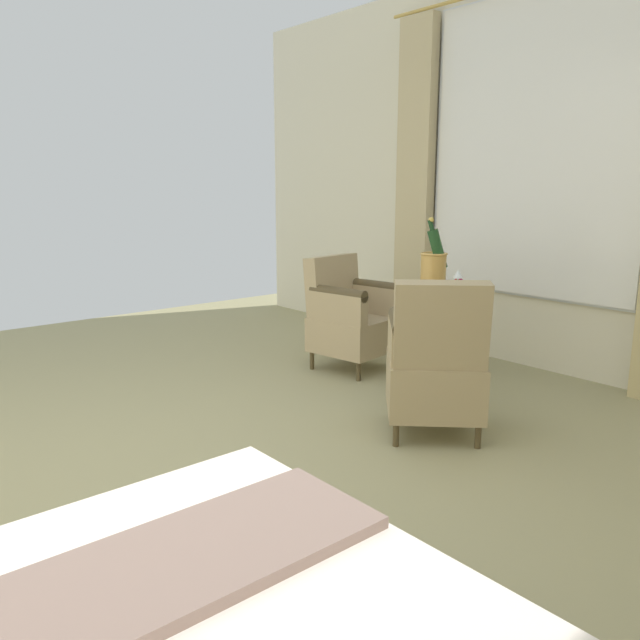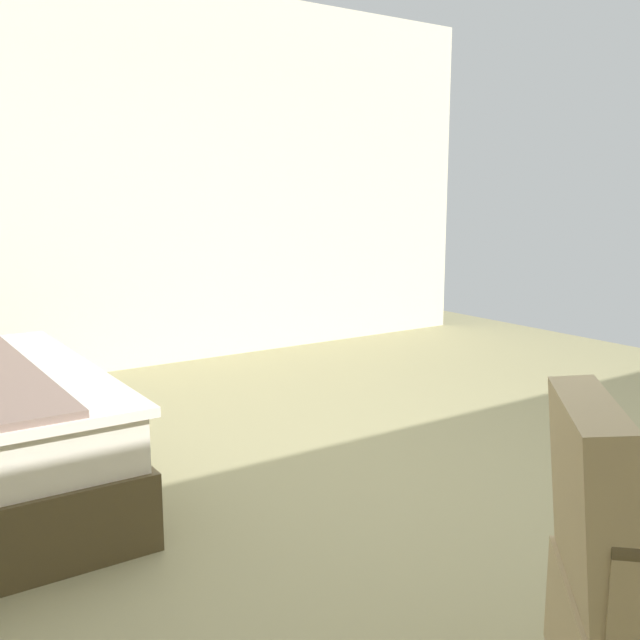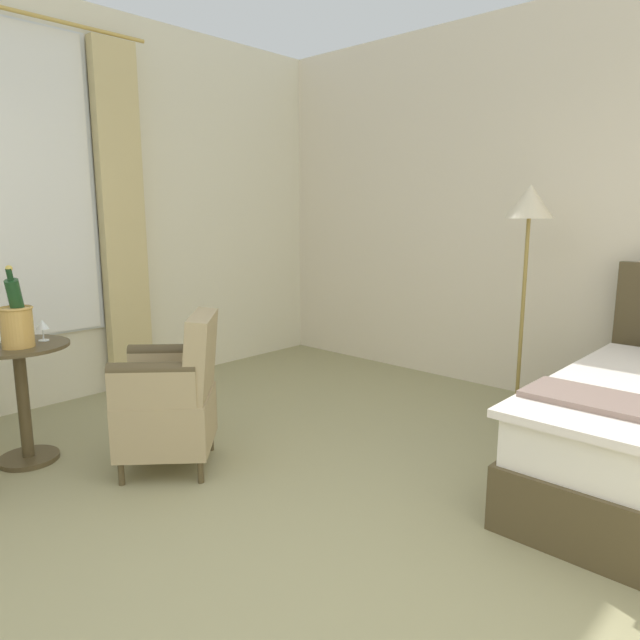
% 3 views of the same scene
% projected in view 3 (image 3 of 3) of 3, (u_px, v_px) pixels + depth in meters
% --- Properties ---
extents(ground_plane, '(8.00, 8.00, 0.00)m').
position_uv_depth(ground_plane, '(295.00, 633.00, 2.06)').
color(ground_plane, tan).
extents(wall_headboard_side, '(6.48, 0.12, 3.06)m').
position_uv_depth(wall_headboard_side, '(615.00, 207.00, 4.16)').
color(wall_headboard_side, beige).
rests_on(wall_headboard_side, ground).
extents(floor_lamp_brass, '(0.33, 0.33, 1.69)m').
position_uv_depth(floor_lamp_brass, '(528.00, 223.00, 4.02)').
color(floor_lamp_brass, olive).
rests_on(floor_lamp_brass, ground).
extents(side_table_round, '(0.57, 0.57, 0.73)m').
position_uv_depth(side_table_round, '(22.00, 392.00, 3.40)').
color(side_table_round, '#4D4027').
rests_on(side_table_round, ground).
extents(champagne_bucket, '(0.19, 0.19, 0.48)m').
position_uv_depth(champagne_bucket, '(17.00, 321.00, 3.27)').
color(champagne_bucket, tan).
rests_on(champagne_bucket, side_table_round).
extents(wine_glass_near_bucket, '(0.08, 0.08, 0.13)m').
position_uv_depth(wine_glass_near_bucket, '(42.00, 325.00, 3.43)').
color(wine_glass_near_bucket, white).
rests_on(wine_glass_near_bucket, side_table_round).
extents(snack_plate, '(0.18, 0.18, 0.04)m').
position_uv_depth(snack_plate, '(12.00, 339.00, 3.47)').
color(snack_plate, white).
rests_on(snack_plate, side_table_round).
extents(armchair_by_window, '(0.75, 0.75, 0.92)m').
position_uv_depth(armchair_by_window, '(173.00, 398.00, 3.33)').
color(armchair_by_window, '#4D4027').
rests_on(armchair_by_window, ground).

